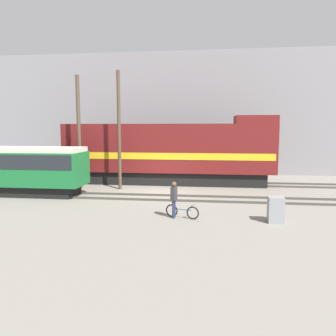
% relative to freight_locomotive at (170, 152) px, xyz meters
% --- Properties ---
extents(ground_plane, '(120.00, 120.00, 0.00)m').
position_rel_freight_locomotive_xyz_m(ground_plane, '(-0.12, -4.00, -2.47)').
color(ground_plane, gray).
extents(track_near, '(60.00, 1.51, 0.14)m').
position_rel_freight_locomotive_xyz_m(track_near, '(-0.12, -5.66, -2.40)').
color(track_near, '#47423D').
rests_on(track_near, ground).
extents(track_far, '(60.00, 1.51, 0.14)m').
position_rel_freight_locomotive_xyz_m(track_far, '(-0.12, 0.00, -2.40)').
color(track_far, '#47423D').
rests_on(track_far, ground).
extents(building_backdrop, '(46.64, 6.00, 11.54)m').
position_rel_freight_locomotive_xyz_m(building_backdrop, '(-0.12, 8.92, 3.30)').
color(building_backdrop, gray).
rests_on(building_backdrop, ground).
extents(freight_locomotive, '(16.20, 3.04, 5.28)m').
position_rel_freight_locomotive_xyz_m(freight_locomotive, '(0.00, 0.00, 0.00)').
color(freight_locomotive, black).
rests_on(freight_locomotive, ground).
extents(streetcar, '(9.15, 2.54, 3.14)m').
position_rel_freight_locomotive_xyz_m(streetcar, '(-9.46, -5.66, -0.67)').
color(streetcar, black).
rests_on(streetcar, ground).
extents(bicycle, '(1.67, 0.65, 0.69)m').
position_rel_freight_locomotive_xyz_m(bicycle, '(1.81, -9.94, -2.15)').
color(bicycle, black).
rests_on(bicycle, ground).
extents(person, '(0.31, 0.41, 1.79)m').
position_rel_freight_locomotive_xyz_m(person, '(1.41, -9.97, -1.37)').
color(person, '#232D4C').
rests_on(person, ground).
extents(utility_pole_left, '(0.27, 0.27, 8.08)m').
position_rel_freight_locomotive_xyz_m(utility_pole_left, '(-6.22, -2.83, 1.57)').
color(utility_pole_left, '#4C3D2D').
rests_on(utility_pole_left, ground).
extents(utility_pole_center, '(0.24, 0.24, 8.33)m').
position_rel_freight_locomotive_xyz_m(utility_pole_center, '(-3.25, -2.83, 1.70)').
color(utility_pole_center, '#4C3D2D').
rests_on(utility_pole_center, ground).
extents(signal_box, '(0.70, 0.60, 1.20)m').
position_rel_freight_locomotive_xyz_m(signal_box, '(6.17, -10.15, -1.87)').
color(signal_box, gray).
rests_on(signal_box, ground).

